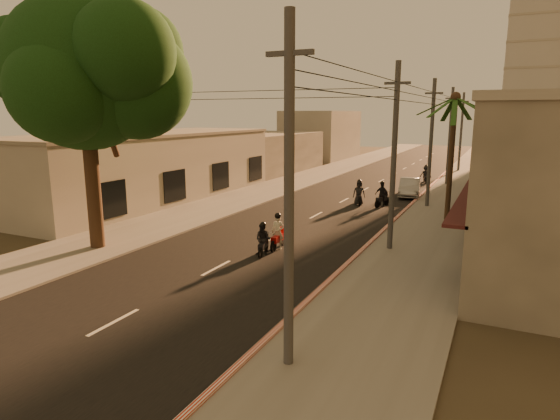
{
  "coord_description": "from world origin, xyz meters",
  "views": [
    {
      "loc": [
        10.91,
        -14.36,
        6.62
      ],
      "look_at": [
        1.24,
        5.86,
        1.99
      ],
      "focal_mm": 30.0,
      "sensor_mm": 36.0,
      "label": 1
    }
  ],
  "objects_px": {
    "scooter_mid_a": "(263,240)",
    "scooter_red": "(278,233)",
    "broadleaf_tree": "(93,73)",
    "scooter_mid_b": "(382,195)",
    "scooter_far_b": "(426,175)",
    "palm_tree": "(455,105)",
    "scooter_far_a": "(359,193)",
    "parked_car": "(410,187)"
  },
  "relations": [
    {
      "from": "palm_tree",
      "to": "scooter_far_a",
      "type": "xyz_separation_m",
      "value": [
        -6.48,
        2.75,
        -6.28
      ]
    },
    {
      "from": "scooter_mid_b",
      "to": "palm_tree",
      "type": "bearing_deg",
      "value": -14.16
    },
    {
      "from": "scooter_mid_a",
      "to": "scooter_far_b",
      "type": "height_order",
      "value": "scooter_far_b"
    },
    {
      "from": "scooter_far_a",
      "to": "scooter_mid_a",
      "type": "bearing_deg",
      "value": -113.21
    },
    {
      "from": "palm_tree",
      "to": "broadleaf_tree",
      "type": "bearing_deg",
      "value": -136.52
    },
    {
      "from": "palm_tree",
      "to": "scooter_far_b",
      "type": "distance_m",
      "value": 18.02
    },
    {
      "from": "scooter_red",
      "to": "scooter_mid_b",
      "type": "distance_m",
      "value": 13.08
    },
    {
      "from": "scooter_far_a",
      "to": "parked_car",
      "type": "height_order",
      "value": "scooter_far_a"
    },
    {
      "from": "scooter_mid_b",
      "to": "broadleaf_tree",
      "type": "bearing_deg",
      "value": -104.82
    },
    {
      "from": "broadleaf_tree",
      "to": "palm_tree",
      "type": "bearing_deg",
      "value": 43.48
    },
    {
      "from": "scooter_far_b",
      "to": "scooter_mid_a",
      "type": "bearing_deg",
      "value": -112.75
    },
    {
      "from": "palm_tree",
      "to": "parked_car",
      "type": "xyz_separation_m",
      "value": [
        -3.79,
        8.1,
        -6.41
      ]
    },
    {
      "from": "broadleaf_tree",
      "to": "scooter_far_b",
      "type": "bearing_deg",
      "value": 70.36
    },
    {
      "from": "broadleaf_tree",
      "to": "scooter_mid_b",
      "type": "distance_m",
      "value": 20.75
    },
    {
      "from": "scooter_mid_a",
      "to": "parked_car",
      "type": "bearing_deg",
      "value": 67.66
    },
    {
      "from": "parked_car",
      "to": "palm_tree",
      "type": "bearing_deg",
      "value": -72.76
    },
    {
      "from": "scooter_red",
      "to": "scooter_far_b",
      "type": "bearing_deg",
      "value": 79.84
    },
    {
      "from": "scooter_far_a",
      "to": "parked_car",
      "type": "distance_m",
      "value": 5.99
    },
    {
      "from": "broadleaf_tree",
      "to": "palm_tree",
      "type": "distance_m",
      "value": 20.18
    },
    {
      "from": "palm_tree",
      "to": "scooter_far_b",
      "type": "xyz_separation_m",
      "value": [
        -3.8,
        16.44,
        -6.33
      ]
    },
    {
      "from": "scooter_mid_a",
      "to": "scooter_far_a",
      "type": "relative_size",
      "value": 0.86
    },
    {
      "from": "scooter_mid_a",
      "to": "scooter_red",
      "type": "bearing_deg",
      "value": 68.2
    },
    {
      "from": "scooter_mid_b",
      "to": "scooter_mid_a",
      "type": "bearing_deg",
      "value": -83.33
    },
    {
      "from": "broadleaf_tree",
      "to": "parked_car",
      "type": "distance_m",
      "value": 25.67
    },
    {
      "from": "scooter_mid_a",
      "to": "scooter_far_b",
      "type": "relative_size",
      "value": 0.92
    },
    {
      "from": "scooter_far_b",
      "to": "broadleaf_tree",
      "type": "bearing_deg",
      "value": -125.72
    },
    {
      "from": "palm_tree",
      "to": "scooter_mid_b",
      "type": "xyz_separation_m",
      "value": [
        -4.79,
        2.76,
        -6.29
      ]
    },
    {
      "from": "palm_tree",
      "to": "scooter_red",
      "type": "bearing_deg",
      "value": -124.05
    },
    {
      "from": "scooter_mid_b",
      "to": "scooter_far_a",
      "type": "height_order",
      "value": "scooter_far_a"
    },
    {
      "from": "scooter_mid_a",
      "to": "scooter_mid_b",
      "type": "xyz_separation_m",
      "value": [
        2.26,
        14.14,
        0.11
      ]
    },
    {
      "from": "scooter_mid_b",
      "to": "scooter_red",
      "type": "bearing_deg",
      "value": -83.35
    },
    {
      "from": "scooter_red",
      "to": "scooter_mid_b",
      "type": "bearing_deg",
      "value": 77.3
    },
    {
      "from": "scooter_far_a",
      "to": "palm_tree",
      "type": "bearing_deg",
      "value": -43.86
    },
    {
      "from": "broadleaf_tree",
      "to": "scooter_far_a",
      "type": "relative_size",
      "value": 6.31
    },
    {
      "from": "scooter_mid_b",
      "to": "scooter_far_a",
      "type": "bearing_deg",
      "value": -163.91
    },
    {
      "from": "scooter_mid_a",
      "to": "scooter_far_a",
      "type": "xyz_separation_m",
      "value": [
        0.58,
        14.13,
        0.12
      ]
    },
    {
      "from": "broadleaf_tree",
      "to": "scooter_mid_a",
      "type": "height_order",
      "value": "broadleaf_tree"
    },
    {
      "from": "broadleaf_tree",
      "to": "scooter_mid_b",
      "type": "height_order",
      "value": "broadleaf_tree"
    },
    {
      "from": "palm_tree",
      "to": "parked_car",
      "type": "height_order",
      "value": "palm_tree"
    },
    {
      "from": "scooter_mid_b",
      "to": "scooter_far_a",
      "type": "distance_m",
      "value": 1.69
    },
    {
      "from": "scooter_red",
      "to": "scooter_far_b",
      "type": "relative_size",
      "value": 1.06
    },
    {
      "from": "palm_tree",
      "to": "scooter_mid_a",
      "type": "distance_m",
      "value": 14.84
    }
  ]
}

